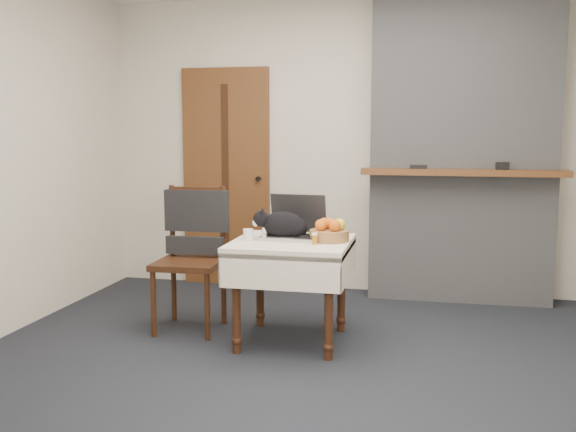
# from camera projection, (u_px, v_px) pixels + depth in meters

# --- Properties ---
(ground) EXTENTS (4.50, 4.50, 0.00)m
(ground) POSITION_uv_depth(u_px,v_px,m) (318.00, 367.00, 3.90)
(ground) COLOR black
(ground) RESTS_ON ground
(room_shell) EXTENTS (4.52, 4.01, 2.61)m
(room_shell) POSITION_uv_depth(u_px,v_px,m) (331.00, 79.00, 4.12)
(room_shell) COLOR beige
(room_shell) RESTS_ON ground
(door) EXTENTS (0.82, 0.10, 2.00)m
(door) POSITION_uv_depth(u_px,v_px,m) (226.00, 178.00, 5.94)
(door) COLOR brown
(door) RESTS_ON ground
(chimney) EXTENTS (1.62, 0.48, 2.60)m
(chimney) POSITION_uv_depth(u_px,v_px,m) (462.00, 147.00, 5.33)
(chimney) COLOR gray
(chimney) RESTS_ON ground
(side_table) EXTENTS (0.78, 0.78, 0.70)m
(side_table) POSITION_uv_depth(u_px,v_px,m) (292.00, 257.00, 4.31)
(side_table) COLOR #351E0E
(side_table) RESTS_ON ground
(laptop) EXTENTS (0.42, 0.37, 0.29)m
(laptop) POSITION_uv_depth(u_px,v_px,m) (294.00, 227.00, 4.41)
(laptop) COLOR #B7B7BC
(laptop) RESTS_ON side_table
(cat) EXTENTS (0.45, 0.23, 0.22)m
(cat) POSITION_uv_depth(u_px,v_px,m) (284.00, 226.00, 4.34)
(cat) COLOR black
(cat) RESTS_ON side_table
(cream_jar) EXTENTS (0.07, 0.07, 0.08)m
(cream_jar) POSITION_uv_depth(u_px,v_px,m) (248.00, 235.00, 4.30)
(cream_jar) COLOR white
(cream_jar) RESTS_ON side_table
(pill_bottle) EXTENTS (0.04, 0.04, 0.08)m
(pill_bottle) POSITION_uv_depth(u_px,v_px,m) (315.00, 238.00, 4.14)
(pill_bottle) COLOR #B16A15
(pill_bottle) RESTS_ON side_table
(fruit_basket) EXTENTS (0.26, 0.26, 0.15)m
(fruit_basket) POSITION_uv_depth(u_px,v_px,m) (330.00, 232.00, 4.27)
(fruit_basket) COLOR #A07140
(fruit_basket) RESTS_ON side_table
(desk_clutter) EXTENTS (0.14, 0.08, 0.01)m
(desk_clutter) POSITION_uv_depth(u_px,v_px,m) (316.00, 239.00, 4.34)
(desk_clutter) COLOR black
(desk_clutter) RESTS_ON side_table
(chair) EXTENTS (0.48, 0.47, 1.03)m
(chair) POSITION_uv_depth(u_px,v_px,m) (193.00, 238.00, 4.66)
(chair) COLOR #351E0E
(chair) RESTS_ON ground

